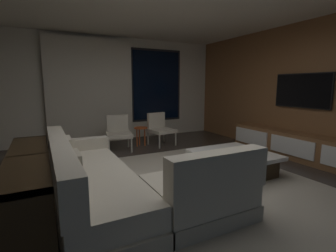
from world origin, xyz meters
TOP-DOWN VIEW (x-y plane):
  - floor at (0.00, 0.00)m, footprint 9.20×9.20m
  - back_wall_with_window at (-0.06, 3.62)m, footprint 6.60×0.30m
  - media_wall at (3.06, 0.00)m, footprint 0.12×7.80m
  - area_rug at (0.35, -0.10)m, footprint 3.20×3.80m
  - sectional_couch at (-0.94, -0.20)m, footprint 1.98×2.50m
  - coffee_table at (1.07, 0.07)m, footprint 1.16×1.16m
  - book_stack_on_coffee_table at (1.14, -0.02)m, footprint 0.28×0.18m
  - accent_chair_near_window at (0.88, 2.51)m, footprint 0.63×0.64m
  - accent_chair_by_curtain at (-0.17, 2.47)m, footprint 0.63×0.64m
  - side_stool at (0.40, 2.56)m, footprint 0.32×0.32m
  - media_console at (2.77, 0.05)m, footprint 0.46×3.10m
  - mounted_tv at (2.95, 0.25)m, footprint 0.05×1.18m
  - console_table_behind_couch at (-1.85, -0.07)m, footprint 0.40×2.10m

SIDE VIEW (x-z plane):
  - floor at x=0.00m, z-range 0.00..0.00m
  - area_rug at x=0.35m, z-range 0.00..0.01m
  - coffee_table at x=1.07m, z-range 0.01..0.37m
  - media_console at x=2.77m, z-range -0.01..0.51m
  - sectional_couch at x=-0.94m, z-range -0.12..0.70m
  - side_stool at x=0.40m, z-range 0.14..0.60m
  - book_stack_on_coffee_table at x=1.14m, z-range 0.36..0.46m
  - console_table_behind_couch at x=-1.85m, z-range 0.05..0.79m
  - accent_chair_near_window at x=0.88m, z-range 0.04..0.82m
  - accent_chair_by_curtain at x=-0.17m, z-range 0.04..0.82m
  - back_wall_with_window at x=-0.06m, z-range -0.01..2.69m
  - media_wall at x=3.06m, z-range 0.00..2.70m
  - mounted_tv at x=2.95m, z-range 1.01..1.69m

